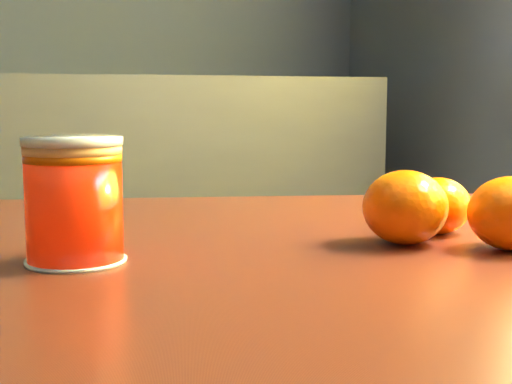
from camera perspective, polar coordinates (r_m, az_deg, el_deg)
name	(u,v)px	position (r m, az deg, el deg)	size (l,w,h in m)	color
table	(352,380)	(0.56, 7.66, -14.70)	(1.09, 0.87, 0.73)	#5D2517
juice_glass	(74,201)	(0.52, -14.34, -0.70)	(0.07, 0.07, 0.09)	#FF2105
orange_front	(405,207)	(0.58, 11.84, -1.21)	(0.07, 0.07, 0.06)	#FF5F05
orange_back	(438,206)	(0.63, 14.38, -1.07)	(0.06, 0.06, 0.05)	#FF5F05
orange_extra	(511,213)	(0.58, 19.70, -1.61)	(0.06, 0.06, 0.06)	#FF5F05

